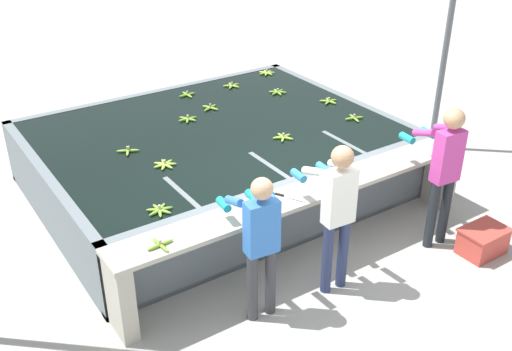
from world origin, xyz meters
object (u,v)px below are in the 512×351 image
object	(u,v)px
worker_1	(337,205)
banana_bunch_floating_5	(128,151)
banana_bunch_floating_4	(283,137)
banana_bunch_floating_9	(165,164)
worker_2	(444,164)
banana_bunch_ledge_0	(160,245)
support_post_right	(446,49)
banana_bunch_floating_8	(188,119)
banana_bunch_floating_3	(329,101)
banana_bunch_floating_11	(278,92)
banana_bunch_floating_2	(267,73)
banana_bunch_floating_0	(354,118)
knife_0	(285,196)
banana_bunch_floating_1	(160,210)
banana_bunch_floating_7	(210,108)
banana_bunch_floating_6	(187,95)
worker_0	(260,236)
crate	(483,241)
banana_bunch_floating_10	(232,86)

from	to	relation	value
worker_1	banana_bunch_floating_5	bearing A→B (deg)	114.34
banana_bunch_floating_4	banana_bunch_floating_9	size ratio (longest dim) A/B	0.98
worker_2	banana_bunch_floating_9	bearing A→B (deg)	141.22
banana_bunch_ledge_0	support_post_right	size ratio (longest dim) A/B	0.09
banana_bunch_floating_5	banana_bunch_floating_8	world-z (taller)	same
banana_bunch_floating_3	banana_bunch_floating_11	distance (m)	0.84
banana_bunch_floating_11	banana_bunch_floating_2	bearing A→B (deg)	65.77
banana_bunch_floating_0	banana_bunch_floating_2	xyz separation A→B (m)	(0.10, 2.28, -0.00)
knife_0	banana_bunch_floating_11	bearing A→B (deg)	55.95
banana_bunch_floating_2	banana_bunch_floating_1	bearing A→B (deg)	-138.55
banana_bunch_floating_7	banana_bunch_floating_9	xyz separation A→B (m)	(-1.34, -1.26, -0.00)
banana_bunch_floating_1	support_post_right	distance (m)	5.11
knife_0	banana_bunch_floating_6	bearing A→B (deg)	80.21
banana_bunch_floating_8	banana_bunch_floating_11	bearing A→B (deg)	6.08
banana_bunch_floating_0	banana_bunch_floating_9	size ratio (longest dim) A/B	0.99
worker_2	banana_bunch_ledge_0	distance (m)	3.30
worker_2	banana_bunch_floating_6	bearing A→B (deg)	106.71
banana_bunch_ledge_0	knife_0	world-z (taller)	banana_bunch_ledge_0
banana_bunch_floating_3	knife_0	bearing A→B (deg)	-139.02
worker_1	banana_bunch_floating_3	size ratio (longest dim) A/B	6.09
banana_bunch_floating_0	support_post_right	world-z (taller)	support_post_right
banana_bunch_floating_0	banana_bunch_floating_4	size ratio (longest dim) A/B	1.01
banana_bunch_floating_7	banana_bunch_floating_1	bearing A→B (deg)	-130.33
banana_bunch_floating_4	banana_bunch_floating_7	size ratio (longest dim) A/B	1.02
banana_bunch_floating_2	banana_bunch_floating_3	distance (m)	1.59
banana_bunch_floating_4	knife_0	distance (m)	1.51
support_post_right	banana_bunch_ledge_0	bearing A→B (deg)	-166.21
worker_0	banana_bunch_floating_5	bearing A→B (deg)	96.40
knife_0	crate	xyz separation A→B (m)	(2.06, -1.09, -0.73)
banana_bunch_floating_1	banana_bunch_floating_3	xyz separation A→B (m)	(3.42, 1.42, 0.00)
banana_bunch_floating_0	banana_bunch_floating_7	distance (m)	2.05
banana_bunch_floating_5	banana_bunch_floating_10	xyz separation A→B (m)	(2.30, 1.30, -0.00)
banana_bunch_floating_0	banana_bunch_floating_11	world-z (taller)	same
banana_bunch_floating_3	banana_bunch_floating_5	xyz separation A→B (m)	(-3.14, 0.07, 0.00)
support_post_right	banana_bunch_floating_9	bearing A→B (deg)	177.74
banana_bunch_floating_4	support_post_right	size ratio (longest dim) A/B	0.09
banana_bunch_ledge_0	worker_1	bearing A→B (deg)	-16.19
banana_bunch_floating_1	banana_bunch_ledge_0	size ratio (longest dim) A/B	0.99
banana_bunch_floating_7	banana_bunch_floating_2	bearing A→B (deg)	28.25
banana_bunch_floating_4	worker_1	bearing A→B (deg)	-110.09
banana_bunch_floating_3	banana_bunch_floating_9	bearing A→B (deg)	-170.02
banana_bunch_ledge_0	knife_0	xyz separation A→B (m)	(1.51, 0.09, -0.01)
worker_0	worker_2	bearing A→B (deg)	-2.47
worker_1	banana_bunch_floating_4	xyz separation A→B (m)	(0.67, 1.82, -0.11)
banana_bunch_floating_0	banana_bunch_floating_6	distance (m)	2.57
banana_bunch_floating_2	banana_bunch_floating_6	bearing A→B (deg)	-173.32
banana_bunch_floating_0	banana_bunch_floating_5	size ratio (longest dim) A/B	1.05
banana_bunch_floating_9	banana_bunch_floating_6	bearing A→B (deg)	55.58
banana_bunch_floating_2	banana_bunch_floating_5	bearing A→B (deg)	-154.05
worker_1	banana_bunch_floating_5	xyz separation A→B (m)	(-1.16, 2.56, -0.11)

